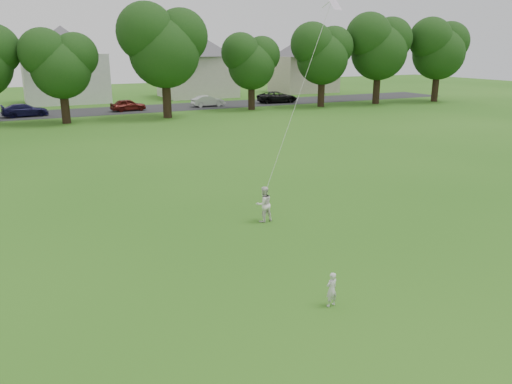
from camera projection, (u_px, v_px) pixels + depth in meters
name	position (u px, v px, depth m)	size (l,w,h in m)	color
ground	(304.00, 292.00, 13.27)	(160.00, 160.00, 0.00)	#275F15
street	(80.00, 112.00, 49.36)	(90.00, 7.00, 0.01)	#2D2D30
toddler	(332.00, 289.00, 12.42)	(0.33, 0.22, 0.91)	silver
older_boy	(264.00, 204.00, 18.41)	(0.66, 0.51, 1.35)	white
kite	(298.00, 98.00, 18.22)	(2.05, 0.93, 7.65)	silver
tree_row	(135.00, 47.00, 43.63)	(82.40, 8.01, 10.27)	black
parked_cars	(59.00, 108.00, 47.48)	(56.53, 2.58, 1.29)	black
house_row	(56.00, 59.00, 56.23)	(76.04, 13.29, 10.05)	white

